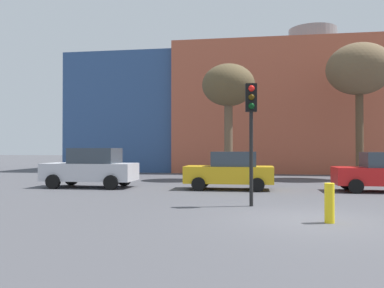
# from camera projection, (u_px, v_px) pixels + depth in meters

# --- Properties ---
(ground_plane) EXTENTS (200.00, 200.00, 0.00)m
(ground_plane) POSITION_uv_depth(u_px,v_px,m) (308.00, 220.00, 10.43)
(ground_plane) COLOR #47474C
(building_backdrop) EXTENTS (40.21, 11.55, 12.02)m
(building_backdrop) POSITION_uv_depth(u_px,v_px,m) (313.00, 112.00, 34.28)
(building_backdrop) COLOR #B2563D
(building_backdrop) RESTS_ON ground_plane
(parked_car_0) EXTENTS (4.31, 2.12, 1.87)m
(parked_car_0) POSITION_uv_depth(u_px,v_px,m) (91.00, 168.00, 19.18)
(parked_car_0) COLOR silver
(parked_car_0) RESTS_ON ground_plane
(parked_car_1) EXTENTS (3.94, 1.94, 1.71)m
(parked_car_1) POSITION_uv_depth(u_px,v_px,m) (230.00, 171.00, 18.17)
(parked_car_1) COLOR gold
(parked_car_1) RESTS_ON ground_plane
(parked_car_2) EXTENTS (3.91, 1.92, 1.70)m
(parked_car_2) POSITION_uv_depth(u_px,v_px,m) (383.00, 172.00, 17.17)
(parked_car_2) COLOR red
(parked_car_2) RESTS_ON ground_plane
(traffic_light_island) EXTENTS (0.38, 0.37, 3.92)m
(traffic_light_island) POSITION_uv_depth(u_px,v_px,m) (251.00, 116.00, 12.88)
(traffic_light_island) COLOR black
(traffic_light_island) RESTS_ON ground_plane
(bare_tree_0) EXTENTS (3.12, 3.12, 6.87)m
(bare_tree_0) POSITION_uv_depth(u_px,v_px,m) (228.00, 87.00, 23.88)
(bare_tree_0) COLOR brown
(bare_tree_0) RESTS_ON ground_plane
(bare_tree_1) EXTENTS (3.89, 3.89, 8.21)m
(bare_tree_1) POSITION_uv_depth(u_px,v_px,m) (359.00, 70.00, 24.26)
(bare_tree_1) COLOR brown
(bare_tree_1) RESTS_ON ground_plane
(bollard_yellow_0) EXTENTS (0.24, 0.24, 0.98)m
(bollard_yellow_0) POSITION_uv_depth(u_px,v_px,m) (329.00, 203.00, 9.95)
(bollard_yellow_0) COLOR yellow
(bollard_yellow_0) RESTS_ON ground_plane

